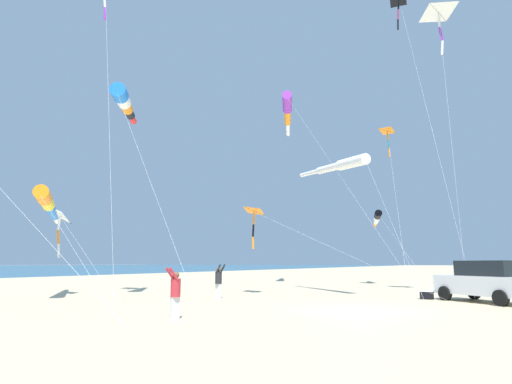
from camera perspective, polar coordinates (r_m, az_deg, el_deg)
The scene contains 14 objects.
ground_plane at distance 16.72m, azimuth 13.58°, elevation -15.29°, with size 600.00×600.00×0.00m, color #C6B58C.
parked_car at distance 21.94m, azimuth 28.70°, elevation -10.47°, with size 4.48×4.19×1.85m.
cooler_box at distance 22.75m, azimuth 22.05°, elevation -12.73°, with size 0.62×0.42×0.42m.
person_adult_flyer at distance 21.59m, azimuth -5.07°, elevation -11.69°, with size 0.56×0.47×1.69m.
person_child_green_jacket at distance 14.03m, azimuth -10.84°, elevation -12.93°, with size 0.52×0.57×1.61m.
kite_delta_yellow_midlevel at distance 24.59m, azimuth -0.16°, elevation -2.60°, with size 10.88×1.81×5.07m.
kite_windsock_long_streamer_right at distance 38.30m, azimuth 16.03°, elevation -3.36°, with size 6.78×16.87×6.21m.
kite_windsock_checkered_midright at distance 25.14m, azimuth 11.17°, elevation 3.51°, with size 8.63×7.47×7.93m.
kite_windsock_white_trailing at distance 25.31m, azimuth -17.40°, elevation 11.50°, with size 10.61×7.12×11.16m.
kite_windsock_black_fish_shape at distance 38.71m, azimuth 4.26°, elevation 10.94°, with size 13.64×13.34×16.03m.
kite_delta_purple_drifting at distance 25.93m, azimuth -24.78°, elevation -2.91°, with size 10.07×4.85×4.86m.
kite_delta_magenta_far_left at distance 35.32m, azimuth 17.33°, elevation 7.86°, with size 3.45×12.17×12.37m.
kite_windsock_blue_topmost at distance 24.50m, azimuth -26.26°, elevation -1.50°, with size 13.89×8.03×5.37m.
kite_delta_orange_high_right at distance 29.92m, azimuth 23.46°, elevation 21.26°, with size 2.27×4.49×17.14m.
Camera 1 is at (-4.33, 16.05, 1.76)m, focal length 29.64 mm.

